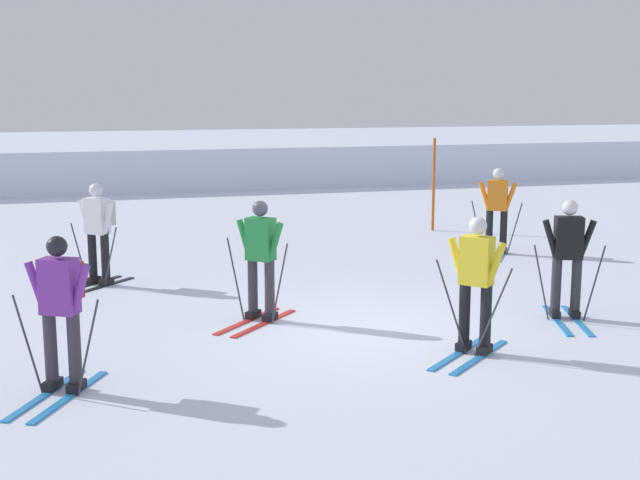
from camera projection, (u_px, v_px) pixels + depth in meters
name	position (u px, v px, depth m)	size (l,w,h in m)	color
ground_plane	(357.00, 329.00, 11.54)	(120.00, 120.00, 0.00)	silver
far_snow_ridge	(182.00, 162.00, 30.17)	(80.00, 7.06, 1.37)	silver
skier_black	(568.00, 256.00, 11.94)	(0.96, 1.63, 1.71)	#237AC6
skier_white	(99.00, 229.00, 14.03)	(1.37, 1.41, 1.71)	black
skier_green	(260.00, 257.00, 11.84)	(1.37, 1.41, 1.71)	red
skier_orange	(497.00, 206.00, 16.79)	(1.19, 1.54, 1.71)	#237AC6
skier_purple	(61.00, 305.00, 9.02)	(1.07, 1.59, 1.71)	#237AC6
skier_yellow	(476.00, 281.00, 10.34)	(1.45, 1.33, 1.71)	#237AC6
trail_marker_pole	(434.00, 185.00, 19.52)	(0.07, 0.07, 2.15)	#C65614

